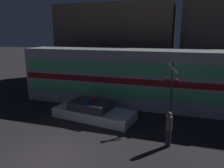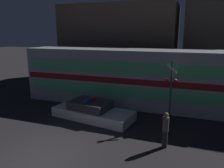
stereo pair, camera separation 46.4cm
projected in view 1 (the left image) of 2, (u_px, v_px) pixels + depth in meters
The scene contains 7 objects.
ground_plane at pixel (45, 163), 8.52m from camera, with size 120.00×120.00×0.00m, color #262326.
train at pixel (127, 77), 15.54m from camera, with size 14.69×3.10×3.88m.
police_car at pixel (93, 111), 12.96m from camera, with size 5.07×2.60×1.16m.
pedestrian at pixel (169, 129), 9.61m from camera, with size 0.27×0.27×1.63m.
crossing_signal_near at pixel (172, 88), 11.96m from camera, with size 0.67×0.27×3.52m.
building_left at pixel (118, 44), 23.43m from camera, with size 11.37×6.99×7.70m.
building_center at pixel (215, 37), 21.53m from camera, with size 6.44×5.52×9.25m.
Camera 1 is at (4.80, -6.44, 4.95)m, focal length 35.00 mm.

